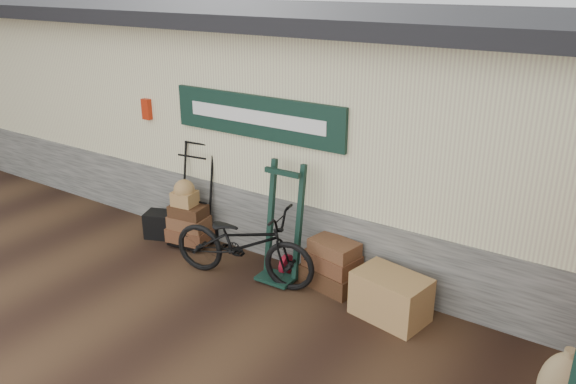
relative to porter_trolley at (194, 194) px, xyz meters
The scene contains 8 objects.
ground 1.71m from the porter_trolley, 31.85° to the right, with size 80.00×80.00×0.00m, color black.
station_building 2.49m from the porter_trolley, 55.77° to the left, with size 14.40×4.10×3.20m.
porter_trolley is the anchor object (origin of this frame).
green_barrow 1.65m from the porter_trolley, ahead, with size 0.55×0.46×1.51m, color black, non-canonical shape.
suitcase_stack 2.31m from the porter_trolley, ahead, with size 0.72×0.45×0.64m, color #372311, non-canonical shape.
wicker_hamper 3.20m from the porter_trolley, ahead, with size 0.80×0.53×0.53m, color olive.
black_trunk 0.80m from the porter_trolley, 160.58° to the right, with size 0.38×0.33×0.38m, color black.
bicycle 1.37m from the porter_trolley, 21.34° to the right, with size 1.92×0.67×1.11m, color black.
Camera 1 is at (3.94, -4.58, 3.61)m, focal length 35.00 mm.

